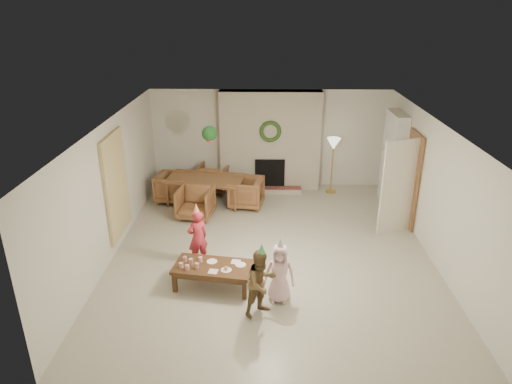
{
  "coord_description": "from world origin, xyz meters",
  "views": [
    {
      "loc": [
        -0.14,
        -7.88,
        4.47
      ],
      "look_at": [
        -0.3,
        0.4,
        1.05
      ],
      "focal_mm": 32.3,
      "sensor_mm": 36.0,
      "label": 1
    }
  ],
  "objects_px": {
    "dining_chair_near": "(195,203)",
    "child_red": "(198,238)",
    "dining_table": "(205,191)",
    "coffee_table_top": "(213,267)",
    "dining_chair_left": "(174,187)",
    "dining_chair_right": "(246,192)",
    "child_plaid": "(261,283)",
    "child_pink": "(280,273)",
    "dining_chair_far": "(214,178)"
  },
  "relations": [
    {
      "from": "child_pink",
      "to": "dining_chair_left",
      "type": "bearing_deg",
      "value": 128.34
    },
    {
      "from": "dining_chair_far",
      "to": "child_pink",
      "type": "bearing_deg",
      "value": 117.32
    },
    {
      "from": "dining_chair_right",
      "to": "coffee_table_top",
      "type": "height_order",
      "value": "dining_chair_right"
    },
    {
      "from": "dining_chair_far",
      "to": "child_plaid",
      "type": "distance_m",
      "value": 5.14
    },
    {
      "from": "dining_chair_near",
      "to": "coffee_table_top",
      "type": "bearing_deg",
      "value": -66.88
    },
    {
      "from": "coffee_table_top",
      "to": "child_pink",
      "type": "xyz_separation_m",
      "value": [
        1.1,
        -0.37,
        0.13
      ]
    },
    {
      "from": "dining_chair_far",
      "to": "dining_chair_left",
      "type": "height_order",
      "value": "same"
    },
    {
      "from": "dining_table",
      "to": "coffee_table_top",
      "type": "xyz_separation_m",
      "value": [
        0.55,
        -3.49,
        0.05
      ]
    },
    {
      "from": "dining_chair_near",
      "to": "dining_chair_far",
      "type": "distance_m",
      "value": 1.58
    },
    {
      "from": "dining_chair_near",
      "to": "child_pink",
      "type": "bearing_deg",
      "value": -50.87
    },
    {
      "from": "dining_table",
      "to": "dining_chair_left",
      "type": "relative_size",
      "value": 2.34
    },
    {
      "from": "dining_table",
      "to": "child_pink",
      "type": "height_order",
      "value": "child_pink"
    },
    {
      "from": "dining_chair_right",
      "to": "child_plaid",
      "type": "bearing_deg",
      "value": 14.57
    },
    {
      "from": "child_pink",
      "to": "coffee_table_top",
      "type": "bearing_deg",
      "value": 168.46
    },
    {
      "from": "dining_table",
      "to": "child_plaid",
      "type": "height_order",
      "value": "child_plaid"
    },
    {
      "from": "coffee_table_top",
      "to": "child_red",
      "type": "distance_m",
      "value": 0.83
    },
    {
      "from": "coffee_table_top",
      "to": "child_pink",
      "type": "height_order",
      "value": "child_pink"
    },
    {
      "from": "dining_chair_right",
      "to": "dining_table",
      "type": "bearing_deg",
      "value": -90.0
    },
    {
      "from": "dining_chair_near",
      "to": "child_plaid",
      "type": "relative_size",
      "value": 0.7
    },
    {
      "from": "dining_chair_near",
      "to": "coffee_table_top",
      "type": "relative_size",
      "value": 0.59
    },
    {
      "from": "child_plaid",
      "to": "dining_chair_far",
      "type": "bearing_deg",
      "value": 65.4
    },
    {
      "from": "dining_chair_far",
      "to": "coffee_table_top",
      "type": "height_order",
      "value": "dining_chair_far"
    },
    {
      "from": "child_red",
      "to": "dining_chair_near",
      "type": "bearing_deg",
      "value": -112.88
    },
    {
      "from": "dining_chair_near",
      "to": "child_plaid",
      "type": "distance_m",
      "value": 3.74
    },
    {
      "from": "dining_chair_right",
      "to": "dining_chair_far",
      "type": "bearing_deg",
      "value": -128.66
    },
    {
      "from": "dining_chair_left",
      "to": "child_plaid",
      "type": "distance_m",
      "value": 4.84
    },
    {
      "from": "dining_table",
      "to": "dining_chair_right",
      "type": "distance_m",
      "value": 0.99
    },
    {
      "from": "dining_table",
      "to": "dining_chair_right",
      "type": "height_order",
      "value": "dining_chair_right"
    },
    {
      "from": "dining_chair_far",
      "to": "dining_chair_left",
      "type": "xyz_separation_m",
      "value": [
        -0.91,
        -0.66,
        0.0
      ]
    },
    {
      "from": "dining_table",
      "to": "coffee_table_top",
      "type": "relative_size",
      "value": 1.38
    },
    {
      "from": "dining_chair_left",
      "to": "coffee_table_top",
      "type": "xyz_separation_m",
      "value": [
        1.34,
        -3.61,
        0.02
      ]
    },
    {
      "from": "dining_chair_near",
      "to": "child_red",
      "type": "relative_size",
      "value": 0.72
    },
    {
      "from": "dining_chair_near",
      "to": "dining_chair_far",
      "type": "bearing_deg",
      "value": 90.0
    },
    {
      "from": "dining_chair_near",
      "to": "dining_chair_left",
      "type": "relative_size",
      "value": 1.0
    },
    {
      "from": "dining_table",
      "to": "coffee_table_top",
      "type": "bearing_deg",
      "value": -71.93
    },
    {
      "from": "child_plaid",
      "to": "dining_chair_right",
      "type": "bearing_deg",
      "value": 56.91
    },
    {
      "from": "dining_table",
      "to": "child_red",
      "type": "distance_m",
      "value": 2.77
    },
    {
      "from": "dining_chair_near",
      "to": "child_red",
      "type": "bearing_deg",
      "value": -71.53
    },
    {
      "from": "dining_chair_near",
      "to": "child_plaid",
      "type": "bearing_deg",
      "value": -57.38
    },
    {
      "from": "child_red",
      "to": "child_plaid",
      "type": "bearing_deg",
      "value": 96.47
    },
    {
      "from": "dining_chair_far",
      "to": "coffee_table_top",
      "type": "xyz_separation_m",
      "value": [
        0.43,
        -4.27,
        0.02
      ]
    },
    {
      "from": "dining_chair_far",
      "to": "child_red",
      "type": "height_order",
      "value": "child_red"
    },
    {
      "from": "dining_chair_right",
      "to": "child_plaid",
      "type": "distance_m",
      "value": 4.07
    },
    {
      "from": "coffee_table_top",
      "to": "child_red",
      "type": "height_order",
      "value": "child_red"
    },
    {
      "from": "dining_chair_left",
      "to": "child_plaid",
      "type": "relative_size",
      "value": 0.7
    },
    {
      "from": "child_pink",
      "to": "child_red",
      "type": "bearing_deg",
      "value": 149.68
    },
    {
      "from": "child_red",
      "to": "child_pink",
      "type": "height_order",
      "value": "child_red"
    },
    {
      "from": "dining_chair_far",
      "to": "coffee_table_top",
      "type": "bearing_deg",
      "value": 104.79
    },
    {
      "from": "dining_table",
      "to": "dining_chair_left",
      "type": "distance_m",
      "value": 0.79
    },
    {
      "from": "dining_chair_left",
      "to": "dining_chair_right",
      "type": "distance_m",
      "value": 1.78
    }
  ]
}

